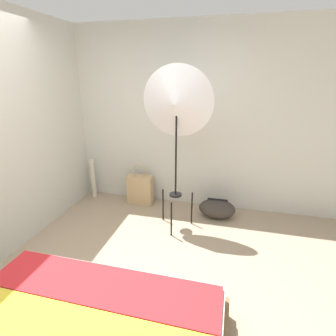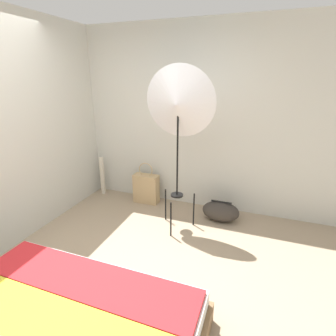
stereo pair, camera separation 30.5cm
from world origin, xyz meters
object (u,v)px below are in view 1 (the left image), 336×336
Objects in this scene: photo_umbrella at (176,104)px; paper_roll at (93,178)px; duffel_bag at (217,209)px; tote_bag at (140,189)px.

photo_umbrella is 2.04m from paper_roll.
duffel_bag is 2.04m from paper_roll.
paper_roll is (-1.50, 0.56, -1.27)m from photo_umbrella.
photo_umbrella is at bearing -37.61° from tote_bag.
photo_umbrella is 3.11× the size of tote_bag.
paper_roll is at bearing 159.40° from photo_umbrella.
duffel_bag is at bearing -7.98° from tote_bag.
tote_bag is at bearing 142.39° from photo_umbrella.
tote_bag is 1.30× the size of duffel_bag.
duffel_bag is (1.19, -0.17, -0.09)m from tote_bag.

